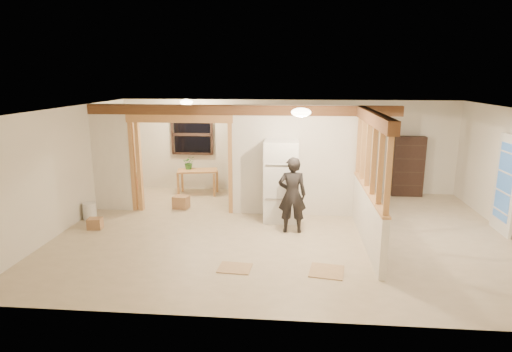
# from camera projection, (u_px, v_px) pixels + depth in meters

# --- Properties ---
(floor) EXTENTS (9.00, 6.50, 0.01)m
(floor) POSITION_uv_depth(u_px,v_px,m) (283.00, 232.00, 8.75)
(floor) COLOR beige
(floor) RESTS_ON ground
(ceiling) EXTENTS (9.00, 6.50, 0.01)m
(ceiling) POSITION_uv_depth(u_px,v_px,m) (285.00, 109.00, 8.18)
(ceiling) COLOR white
(wall_back) EXTENTS (9.00, 0.01, 2.50)m
(wall_back) POSITION_uv_depth(u_px,v_px,m) (287.00, 146.00, 11.62)
(wall_back) COLOR silver
(wall_back) RESTS_ON floor
(wall_front) EXTENTS (9.00, 0.01, 2.50)m
(wall_front) POSITION_uv_depth(u_px,v_px,m) (278.00, 230.00, 5.31)
(wall_front) COLOR silver
(wall_front) RESTS_ON floor
(wall_left) EXTENTS (0.01, 6.50, 2.50)m
(wall_left) POSITION_uv_depth(u_px,v_px,m) (67.00, 168.00, 8.85)
(wall_left) COLOR silver
(wall_left) RESTS_ON floor
(partition_left_stub) EXTENTS (0.90, 0.12, 2.50)m
(partition_left_stub) POSITION_uv_depth(u_px,v_px,m) (112.00, 158.00, 9.98)
(partition_left_stub) COLOR white
(partition_left_stub) RESTS_ON floor
(partition_center) EXTENTS (2.80, 0.12, 2.50)m
(partition_center) POSITION_uv_depth(u_px,v_px,m) (294.00, 161.00, 9.61)
(partition_center) COLOR white
(partition_center) RESTS_ON floor
(doorway_frame) EXTENTS (2.46, 0.14, 2.20)m
(doorway_frame) POSITION_uv_depth(u_px,v_px,m) (181.00, 165.00, 9.87)
(doorway_frame) COLOR tan
(doorway_frame) RESTS_ON floor
(header_beam_back) EXTENTS (7.00, 0.18, 0.22)m
(header_beam_back) POSITION_uv_depth(u_px,v_px,m) (241.00, 110.00, 9.45)
(header_beam_back) COLOR brown
(header_beam_back) RESTS_ON ceiling
(header_beam_right) EXTENTS (0.18, 3.30, 0.22)m
(header_beam_right) POSITION_uv_depth(u_px,v_px,m) (373.00, 118.00, 7.68)
(header_beam_right) COLOR brown
(header_beam_right) RESTS_ON ceiling
(pony_wall) EXTENTS (0.12, 3.20, 1.00)m
(pony_wall) POSITION_uv_depth(u_px,v_px,m) (367.00, 217.00, 8.11)
(pony_wall) COLOR white
(pony_wall) RESTS_ON floor
(stud_partition) EXTENTS (0.14, 3.20, 1.32)m
(stud_partition) POSITION_uv_depth(u_px,v_px,m) (371.00, 157.00, 7.85)
(stud_partition) COLOR tan
(stud_partition) RESTS_ON pony_wall
(window_back) EXTENTS (1.12, 0.10, 1.10)m
(window_back) POSITION_uv_depth(u_px,v_px,m) (192.00, 135.00, 11.69)
(window_back) COLOR black
(window_back) RESTS_ON wall_back
(french_door) EXTENTS (0.12, 0.86, 2.00)m
(french_door) POSITION_uv_depth(u_px,v_px,m) (506.00, 185.00, 8.53)
(french_door) COLOR white
(french_door) RESTS_ON floor
(ceiling_dome_main) EXTENTS (0.36, 0.36, 0.16)m
(ceiling_dome_main) POSITION_uv_depth(u_px,v_px,m) (301.00, 112.00, 7.67)
(ceiling_dome_main) COLOR #FFEABF
(ceiling_dome_main) RESTS_ON ceiling
(ceiling_dome_util) EXTENTS (0.32, 0.32, 0.14)m
(ceiling_dome_util) POSITION_uv_depth(u_px,v_px,m) (186.00, 102.00, 10.63)
(ceiling_dome_util) COLOR #FFEABF
(ceiling_dome_util) RESTS_ON ceiling
(hanging_bulb) EXTENTS (0.07, 0.07, 0.07)m
(hanging_bulb) POSITION_uv_depth(u_px,v_px,m) (201.00, 117.00, 9.97)
(hanging_bulb) COLOR #FFD88C
(hanging_bulb) RESTS_ON ceiling
(refrigerator) EXTENTS (0.73, 0.71, 1.77)m
(refrigerator) POSITION_uv_depth(u_px,v_px,m) (281.00, 181.00, 9.32)
(refrigerator) COLOR white
(refrigerator) RESTS_ON floor
(woman) EXTENTS (0.59, 0.41, 1.56)m
(woman) POSITION_uv_depth(u_px,v_px,m) (292.00, 195.00, 8.60)
(woman) COLOR black
(woman) RESTS_ON floor
(work_table) EXTENTS (1.14, 0.74, 0.67)m
(work_table) POSITION_uv_depth(u_px,v_px,m) (198.00, 182.00, 11.50)
(work_table) COLOR tan
(work_table) RESTS_ON floor
(potted_plant) EXTENTS (0.40, 0.38, 0.36)m
(potted_plant) POSITION_uv_depth(u_px,v_px,m) (189.00, 163.00, 11.47)
(potted_plant) COLOR #33792E
(potted_plant) RESTS_ON work_table
(shop_vac) EXTENTS (0.69, 0.69, 0.68)m
(shop_vac) POSITION_uv_depth(u_px,v_px,m) (129.00, 186.00, 11.01)
(shop_vac) COLOR #A21C09
(shop_vac) RESTS_ON floor
(bookshelf) EXTENTS (0.80, 0.27, 1.59)m
(bookshelf) POSITION_uv_depth(u_px,v_px,m) (408.00, 166.00, 11.25)
(bookshelf) COLOR black
(bookshelf) RESTS_ON floor
(bucket) EXTENTS (0.30, 0.30, 0.37)m
(bucket) POSITION_uv_depth(u_px,v_px,m) (90.00, 211.00, 9.52)
(bucket) COLOR white
(bucket) RESTS_ON floor
(box_util_a) EXTENTS (0.39, 0.35, 0.30)m
(box_util_a) POSITION_uv_depth(u_px,v_px,m) (181.00, 202.00, 10.31)
(box_util_a) COLOR #A97A51
(box_util_a) RESTS_ON floor
(box_util_b) EXTENTS (0.33, 0.33, 0.29)m
(box_util_b) POSITION_uv_depth(u_px,v_px,m) (134.00, 197.00, 10.72)
(box_util_b) COLOR #A97A51
(box_util_b) RESTS_ON floor
(box_front) EXTENTS (0.31, 0.26, 0.23)m
(box_front) POSITION_uv_depth(u_px,v_px,m) (95.00, 223.00, 8.92)
(box_front) COLOR #A97A51
(box_front) RESTS_ON floor
(floor_panel_near) EXTENTS (0.62, 0.62, 0.02)m
(floor_panel_near) POSITION_uv_depth(u_px,v_px,m) (327.00, 271.00, 6.97)
(floor_panel_near) COLOR tan
(floor_panel_near) RESTS_ON floor
(floor_panel_far) EXTENTS (0.57, 0.47, 0.02)m
(floor_panel_far) POSITION_uv_depth(u_px,v_px,m) (235.00, 268.00, 7.10)
(floor_panel_far) COLOR tan
(floor_panel_far) RESTS_ON floor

